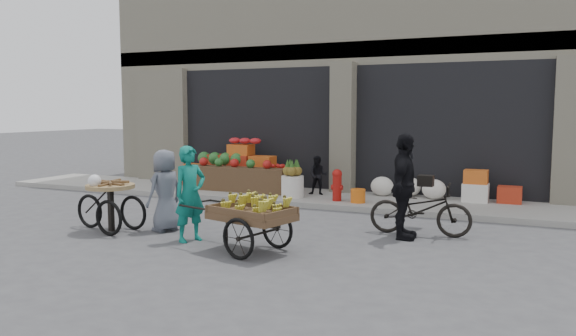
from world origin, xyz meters
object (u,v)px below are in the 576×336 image
at_px(tricycle_cart, 110,200).
at_px(seated_person, 318,175).
at_px(cyclist, 404,187).
at_px(fire_hydrant, 337,184).
at_px(vendor_woman, 190,194).
at_px(vendor_grey, 165,190).
at_px(orange_bucket, 358,196).
at_px(bicycle, 420,209).
at_px(banana_cart, 249,211).
at_px(pineapple_bin, 293,187).

bearing_deg(tricycle_cart, seated_person, 72.10).
height_order(seated_person, cyclist, cyclist).
bearing_deg(fire_hydrant, tricycle_cart, -124.65).
relative_size(vendor_woman, vendor_grey, 1.08).
bearing_deg(cyclist, vendor_woman, 112.73).
xyz_separation_m(fire_hydrant, vendor_grey, (-1.95, -3.65, 0.22)).
xyz_separation_m(fire_hydrant, seated_person, (-0.70, 0.65, 0.08)).
xyz_separation_m(seated_person, vendor_woman, (-0.40, -4.78, 0.20)).
bearing_deg(orange_bucket, vendor_grey, -124.21).
height_order(fire_hydrant, tricycle_cart, tricycle_cart).
bearing_deg(bicycle, fire_hydrant, 42.21).
bearing_deg(fire_hydrant, cyclist, -51.39).
distance_m(banana_cart, vendor_woman, 1.25).
distance_m(bicycle, cyclist, 0.62).
relative_size(seated_person, cyclist, 0.53).
relative_size(orange_bucket, tricycle_cart, 0.22).
bearing_deg(cyclist, pineapple_bin, 46.42).
distance_m(seated_person, vendor_grey, 4.48).
bearing_deg(seated_person, pineapple_bin, -133.69).
distance_m(tricycle_cart, vendor_grey, 0.98).
relative_size(pineapple_bin, seated_person, 0.56).
bearing_deg(banana_cart, vendor_woman, -175.84).
xyz_separation_m(bicycle, cyclist, (-0.20, -0.40, 0.43)).
distance_m(pineapple_bin, cyclist, 4.11).
bearing_deg(vendor_woman, fire_hydrant, 8.20).
xyz_separation_m(orange_bucket, bicycle, (1.74, -2.10, 0.18)).
bearing_deg(cyclist, banana_cart, 129.31).
height_order(seated_person, tricycle_cart, seated_person).
relative_size(pineapple_bin, fire_hydrant, 0.73).
bearing_deg(fire_hydrant, banana_cart, -88.51).
bearing_deg(bicycle, orange_bucket, 35.68).
xyz_separation_m(vendor_woman, vendor_grey, (-0.85, 0.48, -0.06)).
bearing_deg(banana_cart, bicycle, 61.23).
relative_size(seated_person, bicycle, 0.54).
height_order(vendor_grey, cyclist, cyclist).
relative_size(tricycle_cart, bicycle, 0.84).
xyz_separation_m(pineapple_bin, orange_bucket, (1.60, -0.10, -0.10)).
bearing_deg(cyclist, orange_bucket, 27.68).
distance_m(pineapple_bin, banana_cart, 4.59).
bearing_deg(orange_bucket, tricycle_cart, -129.49).
bearing_deg(orange_bucket, pineapple_bin, 176.42).
relative_size(banana_cart, bicycle, 1.28).
height_order(tricycle_cart, cyclist, cyclist).
relative_size(fire_hydrant, seated_person, 0.76).
bearing_deg(pineapple_bin, seated_person, 56.31).
relative_size(fire_hydrant, tricycle_cart, 0.49).
distance_m(banana_cart, tricycle_cart, 2.94).
distance_m(orange_bucket, banana_cart, 4.35).
xyz_separation_m(pineapple_bin, banana_cart, (1.21, -4.41, 0.26)).
bearing_deg(tricycle_cart, fire_hydrant, 61.56).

